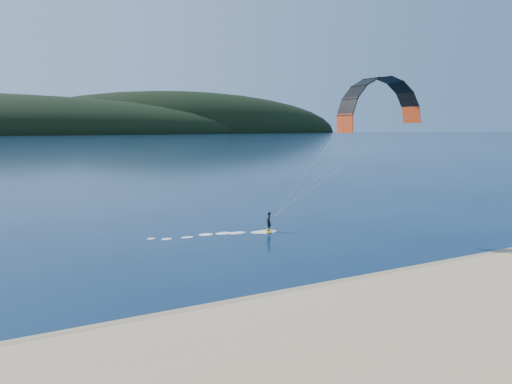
% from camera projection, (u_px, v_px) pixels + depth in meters
% --- Properties ---
extents(ground, '(1800.00, 1800.00, 0.00)m').
position_uv_depth(ground, '(270.00, 350.00, 19.16)').
color(ground, '#071D34').
rests_on(ground, ground).
extents(wet_sand, '(220.00, 2.50, 0.10)m').
position_uv_depth(wet_sand, '(225.00, 311.00, 23.11)').
color(wet_sand, '#8D7152').
rests_on(wet_sand, ground).
extents(headland, '(1200.00, 310.00, 140.00)m').
position_uv_depth(headland, '(16.00, 134.00, 673.69)').
color(headland, black).
rests_on(headland, ground).
extents(kitesurfer_near, '(21.65, 8.52, 12.38)m').
position_uv_depth(kitesurfer_near, '(373.00, 127.00, 38.20)').
color(kitesurfer_near, gold).
rests_on(kitesurfer_near, ground).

